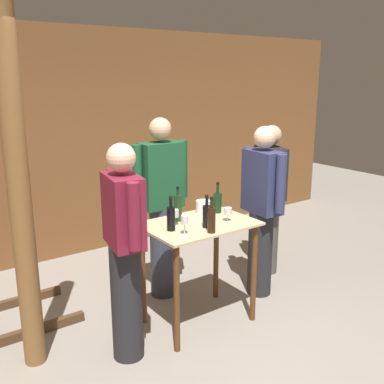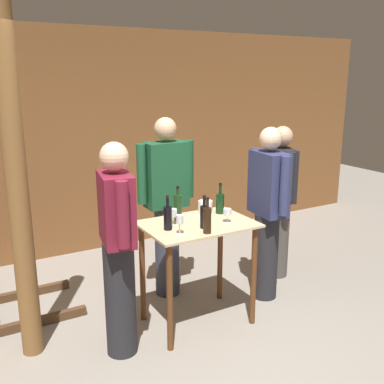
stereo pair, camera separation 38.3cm
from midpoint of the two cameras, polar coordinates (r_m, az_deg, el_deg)
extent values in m
plane|color=gray|center=(3.83, 0.15, -19.39)|extent=(14.00, 14.00, 0.00)
cube|color=brown|center=(5.57, -15.75, 5.85)|extent=(8.40, 0.05, 2.70)
cube|color=#D1B284|center=(3.82, -2.00, -4.12)|extent=(0.94, 0.65, 0.02)
cylinder|color=#593319|center=(3.60, -5.09, -13.47)|extent=(0.05, 0.05, 0.91)
cylinder|color=#593319|center=(4.02, 5.14, -10.29)|extent=(0.05, 0.05, 0.91)
cylinder|color=#593319|center=(4.02, -9.03, -10.44)|extent=(0.05, 0.05, 0.91)
cylinder|color=#593319|center=(4.41, 0.58, -7.95)|extent=(0.05, 0.05, 0.91)
cylinder|color=brown|center=(3.43, -24.13, -0.09)|extent=(0.16, 0.16, 2.70)
cylinder|color=black|center=(3.62, -5.71, -3.46)|extent=(0.07, 0.07, 0.19)
cylinder|color=black|center=(3.58, -5.77, -1.28)|extent=(0.02, 0.02, 0.09)
cylinder|color=black|center=(3.57, -5.79, -0.72)|extent=(0.03, 0.03, 0.02)
cylinder|color=#193819|center=(3.85, -4.65, -2.08)|extent=(0.07, 0.07, 0.23)
cylinder|color=#193819|center=(3.81, -4.69, 0.08)|extent=(0.02, 0.02, 0.07)
cylinder|color=black|center=(3.80, -4.70, 0.45)|extent=(0.03, 0.03, 0.02)
cylinder|color=black|center=(3.55, -0.58, -3.63)|extent=(0.07, 0.07, 0.21)
cylinder|color=black|center=(3.51, -0.59, -1.34)|extent=(0.02, 0.02, 0.09)
cylinder|color=black|center=(3.50, -0.59, -0.80)|extent=(0.03, 0.03, 0.02)
cylinder|color=black|center=(3.68, -1.10, -3.19)|extent=(0.07, 0.07, 0.18)
cylinder|color=black|center=(3.64, -1.11, -1.12)|extent=(0.02, 0.02, 0.09)
cylinder|color=black|center=(3.63, -1.11, -0.57)|extent=(0.03, 0.03, 0.02)
cylinder|color=black|center=(4.08, 0.58, -1.43)|extent=(0.07, 0.07, 0.18)
cylinder|color=black|center=(4.04, 0.59, 0.48)|extent=(0.02, 0.02, 0.10)
cylinder|color=black|center=(4.03, 0.59, 1.03)|extent=(0.03, 0.03, 0.02)
cylinder|color=silver|center=(3.54, -4.05, -5.48)|extent=(0.06, 0.06, 0.00)
cylinder|color=silver|center=(3.53, -4.06, -4.77)|extent=(0.01, 0.01, 0.09)
cylinder|color=silver|center=(3.50, -4.08, -3.56)|extent=(0.06, 0.06, 0.07)
cylinder|color=silver|center=(3.76, -5.14, -4.28)|extent=(0.06, 0.06, 0.00)
cylinder|color=silver|center=(3.75, -5.15, -3.73)|extent=(0.01, 0.01, 0.07)
cylinder|color=silver|center=(3.73, -5.17, -2.74)|extent=(0.07, 0.07, 0.06)
cylinder|color=silver|center=(3.85, 1.71, -3.77)|extent=(0.06, 0.06, 0.00)
cylinder|color=silver|center=(3.84, 1.72, -3.30)|extent=(0.01, 0.01, 0.06)
cylinder|color=silver|center=(3.83, 1.72, -2.45)|extent=(0.07, 0.07, 0.06)
cylinder|color=white|center=(4.07, -1.27, -1.92)|extent=(0.13, 0.13, 0.12)
cylinder|color=#232328|center=(3.59, -11.40, -13.59)|extent=(0.24, 0.24, 0.93)
cube|color=maroon|center=(3.31, -12.03, -2.39)|extent=(0.29, 0.43, 0.53)
sphere|color=beige|center=(3.22, -12.39, 4.24)|extent=(0.21, 0.21, 0.21)
cylinder|color=maroon|center=(3.07, -10.94, -3.16)|extent=(0.09, 0.09, 0.48)
cylinder|color=maroon|center=(3.54, -13.01, -0.90)|extent=(0.09, 0.09, 0.48)
cylinder|color=#333847|center=(4.49, -6.25, -7.57)|extent=(0.24, 0.24, 0.92)
cube|color=#194C2D|center=(4.26, -6.54, 2.09)|extent=(0.40, 0.22, 0.62)
sphere|color=tan|center=(4.18, -6.71, 7.95)|extent=(0.21, 0.21, 0.21)
cylinder|color=#194C2D|center=(4.37, -3.68, 2.91)|extent=(0.09, 0.09, 0.56)
cylinder|color=#194C2D|center=(4.14, -9.58, 2.07)|extent=(0.09, 0.09, 0.56)
cylinder|color=#232328|center=(4.52, 6.24, -7.75)|extent=(0.24, 0.24, 0.86)
cube|color=navy|center=(4.30, 6.50, 1.29)|extent=(0.25, 0.42, 0.60)
sphere|color=beige|center=(4.22, 6.67, 6.90)|extent=(0.21, 0.21, 0.21)
cylinder|color=navy|center=(4.49, 4.60, 2.29)|extent=(0.09, 0.09, 0.54)
cylinder|color=navy|center=(4.10, 8.60, 1.00)|extent=(0.09, 0.09, 0.54)
cylinder|color=#4C4742|center=(5.02, 7.40, -5.46)|extent=(0.24, 0.24, 0.86)
cube|color=black|center=(4.83, 7.67, 2.45)|extent=(0.34, 0.45, 0.55)
sphere|color=tan|center=(4.76, 7.83, 7.15)|extent=(0.21, 0.21, 0.21)
cylinder|color=black|center=(5.05, 6.58, 3.33)|extent=(0.09, 0.09, 0.49)
cylinder|color=black|center=(4.60, 8.89, 2.14)|extent=(0.09, 0.09, 0.49)
camera|label=1|loc=(0.19, -92.86, -0.74)|focal=42.00mm
camera|label=2|loc=(0.19, 87.14, 0.74)|focal=42.00mm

